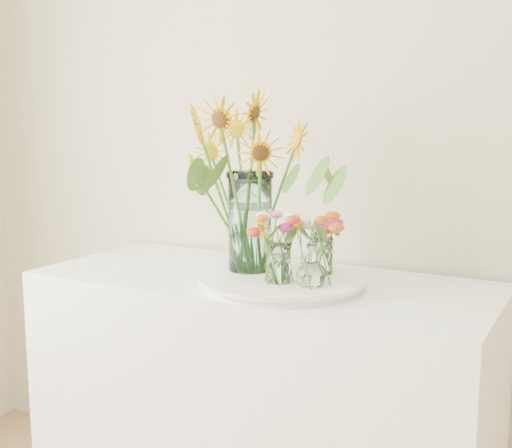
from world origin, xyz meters
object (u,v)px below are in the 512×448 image
tray (281,283)px  small_vase_b (311,266)px  mason_jar (250,222)px  small_vase_a (278,263)px  counter (261,416)px  small_vase_c (322,256)px

tray → small_vase_b: size_ratio=3.78×
tray → mason_jar: 0.21m
mason_jar → small_vase_a: bearing=-33.6°
small_vase_a → mason_jar: bearing=146.4°
small_vase_b → counter: bearing=151.3°
small_vase_c → small_vase_a: bearing=-112.5°
small_vase_b → small_vase_c: 0.15m
small_vase_c → tray: bearing=-133.1°
counter → small_vase_c: size_ratio=12.28×
counter → small_vase_c: small_vase_c is taller
counter → mason_jar: bearing=-114.4°
counter → small_vase_b: (0.22, -0.12, 0.54)m
counter → tray: bearing=-33.6°
small_vase_a → tray: bearing=109.7°
mason_jar → small_vase_c: bearing=15.6°
small_vase_a → small_vase_c: small_vase_a is taller
counter → small_vase_c: 0.57m
small_vase_a → small_vase_b: bearing=6.1°
tray → small_vase_c: bearing=46.9°
mason_jar → small_vase_b: mason_jar is taller
tray → small_vase_b: (0.12, -0.05, 0.07)m
counter → small_vase_a: (0.13, -0.13, 0.53)m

